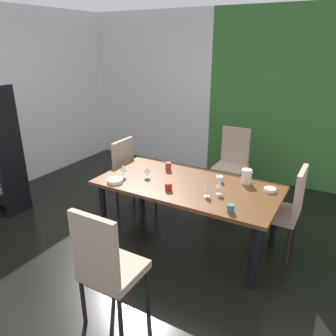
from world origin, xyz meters
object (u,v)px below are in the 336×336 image
object	(u,v)px
pitcher_south	(246,176)
serving_bowl_front	(270,190)
chair_head_near	(106,265)
cup_east	(169,186)
wine_glass_right	(219,185)
serving_bowl_left	(115,181)
cup_north	(220,179)
wine_glass_near_window	(123,168)
cup_near_shelf	(231,208)
chair_left_far	(131,172)
wine_glass_center	(147,170)
cup_corner	(168,166)
chair_head_far	(232,160)
chair_right_far	(285,207)
wine_glass_rear	(207,187)
dining_table	(188,190)

from	to	relation	value
pitcher_south	serving_bowl_front	bearing A→B (deg)	-17.85
chair_head_near	cup_east	bearing A→B (deg)	95.13
wine_glass_right	serving_bowl_left	bearing A→B (deg)	-165.42
serving_bowl_front	cup_north	bearing A→B (deg)	-177.03
wine_glass_near_window	cup_near_shelf	xyz separation A→B (m)	(1.37, -0.20, -0.07)
chair_left_far	wine_glass_center	size ratio (longest dim) A/B	7.69
serving_bowl_left	cup_north	xyz separation A→B (m)	(1.01, 0.59, 0.01)
chair_head_near	serving_bowl_left	xyz separation A→B (m)	(-0.72, 1.03, 0.17)
wine_glass_near_window	cup_north	bearing A→B (deg)	21.71
wine_glass_center	cup_north	bearing A→B (deg)	20.26
cup_north	cup_near_shelf	size ratio (longest dim) A/B	1.02
serving_bowl_front	serving_bowl_left	bearing A→B (deg)	-158.47
cup_east	cup_corner	bearing A→B (deg)	119.90
wine_glass_right	wine_glass_near_window	xyz separation A→B (m)	(-1.13, -0.11, 0.00)
chair_head_far	cup_east	bearing A→B (deg)	85.32
chair_left_far	wine_glass_near_window	distance (m)	0.65
serving_bowl_front	pitcher_south	distance (m)	0.30
chair_right_far	chair_head_far	bearing A→B (deg)	41.80
cup_near_shelf	chair_right_far	bearing A→B (deg)	62.24
cup_north	cup_near_shelf	bearing A→B (deg)	-60.24
chair_left_far	wine_glass_near_window	size ratio (longest dim) A/B	6.51
wine_glass_right	cup_corner	distance (m)	0.86
wine_glass_rear	wine_glass_right	distance (m)	0.14
cup_corner	cup_near_shelf	size ratio (longest dim) A/B	1.27
wine_glass_rear	wine_glass_center	xyz separation A→B (m)	(-0.80, 0.12, -0.01)
dining_table	wine_glass_right	bearing A→B (deg)	-11.87
pitcher_south	chair_right_far	bearing A→B (deg)	-2.18
wine_glass_near_window	pitcher_south	bearing A→B (deg)	22.24
cup_near_shelf	dining_table	bearing A→B (deg)	148.39
cup_corner	cup_east	distance (m)	0.57
wine_glass_rear	wine_glass_near_window	size ratio (longest dim) A/B	1.00
chair_left_far	pitcher_south	xyz separation A→B (m)	(1.56, 0.02, 0.26)
chair_left_far	wine_glass_rear	bearing A→B (deg)	68.93
wine_glass_center	cup_near_shelf	world-z (taller)	wine_glass_center
chair_head_far	wine_glass_right	bearing A→B (deg)	103.82
wine_glass_near_window	cup_corner	world-z (taller)	wine_glass_near_window
cup_north	wine_glass_center	bearing A→B (deg)	-159.74
chair_head_far	serving_bowl_left	world-z (taller)	chair_head_far
wine_glass_right	cup_near_shelf	size ratio (longest dim) A/B	1.81
chair_head_far	cup_near_shelf	distance (m)	1.91
chair_left_far	wine_glass_center	world-z (taller)	chair_left_far
chair_head_near	pitcher_south	world-z (taller)	chair_head_near
cup_north	chair_head_near	bearing A→B (deg)	-100.14
chair_head_far	wine_glass_rear	size ratio (longest dim) A/B	6.83
serving_bowl_front	chair_left_far	bearing A→B (deg)	177.70
serving_bowl_left	cup_corner	size ratio (longest dim) A/B	1.79
chair_left_far	serving_bowl_left	size ratio (longest dim) A/B	5.66
cup_east	cup_north	xyz separation A→B (m)	(0.39, 0.46, -0.00)
cup_near_shelf	wine_glass_near_window	bearing A→B (deg)	171.89
chair_head_near	wine_glass_near_window	world-z (taller)	chair_head_near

